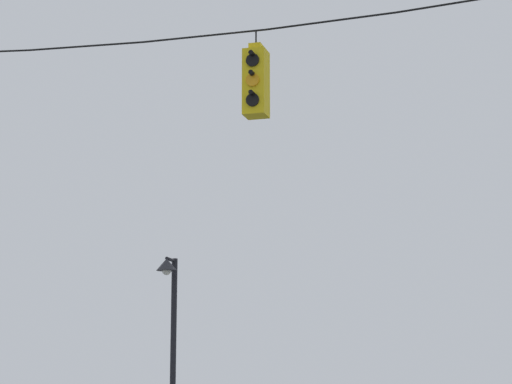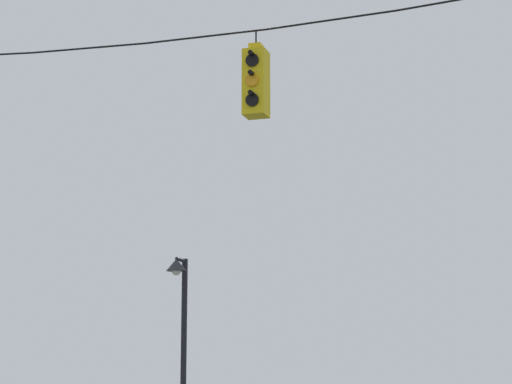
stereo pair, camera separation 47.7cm
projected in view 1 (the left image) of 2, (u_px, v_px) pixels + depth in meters
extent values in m
cylinder|color=black|center=(85.00, 46.00, 15.83)|extent=(1.99, 0.03, 0.09)
cylinder|color=black|center=(203.00, 36.00, 15.29)|extent=(1.99, 0.03, 0.03)
cylinder|color=black|center=(330.00, 21.00, 14.75)|extent=(1.99, 0.03, 0.09)
cylinder|color=black|center=(466.00, 1.00, 14.23)|extent=(1.99, 0.03, 0.15)
cube|color=yellow|center=(256.00, 83.00, 14.90)|extent=(0.34, 0.34, 1.02)
cube|color=yellow|center=(256.00, 48.00, 15.00)|extent=(0.19, 0.19, 0.10)
cylinder|color=black|center=(256.00, 38.00, 15.04)|extent=(0.02, 0.02, 0.22)
cylinder|color=black|center=(253.00, 60.00, 14.78)|extent=(0.20, 0.03, 0.20)
cylinder|color=black|center=(252.00, 53.00, 14.76)|extent=(0.07, 0.12, 0.07)
cylinder|color=orange|center=(253.00, 80.00, 14.72)|extent=(0.20, 0.03, 0.20)
cylinder|color=black|center=(252.00, 73.00, 14.70)|extent=(0.07, 0.12, 0.07)
cylinder|color=black|center=(253.00, 100.00, 14.66)|extent=(0.20, 0.03, 0.20)
cylinder|color=black|center=(252.00, 93.00, 14.64)|extent=(0.07, 0.12, 0.07)
cylinder|color=black|center=(259.00, 68.00, 15.13)|extent=(0.20, 0.03, 0.20)
cylinder|color=black|center=(260.00, 63.00, 15.19)|extent=(0.07, 0.12, 0.07)
cylinder|color=orange|center=(259.00, 87.00, 15.07)|extent=(0.20, 0.03, 0.20)
cylinder|color=black|center=(260.00, 82.00, 15.13)|extent=(0.07, 0.12, 0.07)
cylinder|color=black|center=(259.00, 106.00, 15.01)|extent=(0.20, 0.03, 0.20)
cylinder|color=black|center=(260.00, 102.00, 15.07)|extent=(0.07, 0.12, 0.07)
cylinder|color=black|center=(173.00, 366.00, 20.22)|extent=(0.12, 0.12, 4.37)
cylinder|color=black|center=(171.00, 260.00, 20.43)|extent=(0.07, 0.46, 0.07)
cone|color=#232328|center=(167.00, 264.00, 20.19)|extent=(0.42, 0.42, 0.25)
sphere|color=silver|center=(167.00, 271.00, 20.16)|extent=(0.19, 0.19, 0.19)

